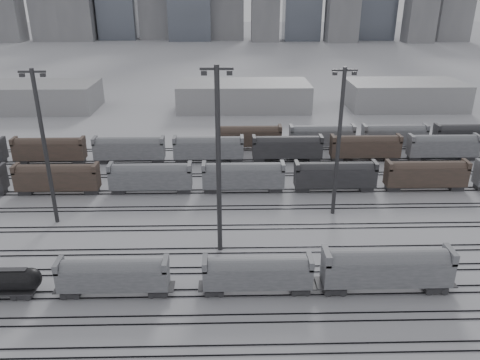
{
  "coord_description": "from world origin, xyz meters",
  "views": [
    {
      "loc": [
        5.45,
        -47.49,
        35.77
      ],
      "look_at": [
        7.29,
        27.96,
        4.0
      ],
      "focal_mm": 35.0,
      "sensor_mm": 36.0,
      "label": 1
    }
  ],
  "objects_px": {
    "hopper_car_a": "(113,274)",
    "light_mast_c": "(218,159)",
    "hopper_car_c": "(387,267)",
    "hopper_car_b": "(258,272)"
  },
  "relations": [
    {
      "from": "hopper_car_a",
      "to": "light_mast_c",
      "type": "height_order",
      "value": "light_mast_c"
    },
    {
      "from": "hopper_car_a",
      "to": "hopper_car_c",
      "type": "height_order",
      "value": "hopper_car_c"
    },
    {
      "from": "hopper_car_a",
      "to": "light_mast_c",
      "type": "xyz_separation_m",
      "value": [
        12.86,
        10.49,
        11.08
      ]
    },
    {
      "from": "hopper_car_c",
      "to": "hopper_car_a",
      "type": "bearing_deg",
      "value": 180.0
    },
    {
      "from": "hopper_car_a",
      "to": "light_mast_c",
      "type": "relative_size",
      "value": 0.51
    },
    {
      "from": "hopper_car_b",
      "to": "hopper_car_c",
      "type": "bearing_deg",
      "value": 0.0
    },
    {
      "from": "hopper_car_a",
      "to": "hopper_car_c",
      "type": "xyz_separation_m",
      "value": [
        33.66,
        0.0,
        0.54
      ]
    },
    {
      "from": "hopper_car_c",
      "to": "light_mast_c",
      "type": "height_order",
      "value": "light_mast_c"
    },
    {
      "from": "hopper_car_b",
      "to": "hopper_car_c",
      "type": "relative_size",
      "value": 0.84
    },
    {
      "from": "hopper_car_a",
      "to": "hopper_car_c",
      "type": "distance_m",
      "value": 33.66
    }
  ]
}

